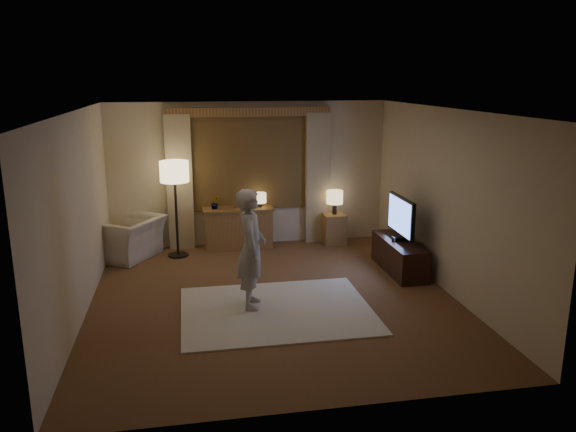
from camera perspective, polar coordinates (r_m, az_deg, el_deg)
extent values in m
cube|color=brown|center=(7.95, -1.48, -8.44)|extent=(5.00, 5.50, 0.02)
cube|color=silver|center=(7.36, -1.61, 10.78)|extent=(5.00, 5.50, 0.02)
cube|color=beige|center=(10.23, -3.94, 4.26)|extent=(5.00, 0.02, 2.60)
cube|color=beige|center=(4.95, 3.44, -6.39)|extent=(5.00, 0.02, 2.60)
cube|color=beige|center=(7.59, -20.61, -0.04)|extent=(0.02, 5.50, 2.60)
cube|color=beige|center=(8.30, 15.85, 1.48)|extent=(0.02, 5.50, 2.60)
cube|color=black|center=(10.16, -3.94, 5.62)|extent=(2.00, 0.01, 1.70)
cube|color=brown|center=(10.15, -3.94, 5.61)|extent=(2.08, 0.04, 1.78)
cube|color=tan|center=(10.08, -10.95, 3.31)|extent=(0.45, 0.12, 2.40)
cube|color=tan|center=(10.35, 3.04, 3.83)|extent=(0.45, 0.12, 2.40)
cube|color=brown|center=(10.01, -3.99, 10.51)|extent=(2.90, 0.14, 0.16)
cube|color=beige|center=(7.55, -1.16, -9.53)|extent=(2.50, 2.00, 0.02)
cube|color=brown|center=(10.16, -5.05, -1.32)|extent=(1.20, 0.40, 0.70)
cube|color=brown|center=(10.05, -5.11, 1.15)|extent=(0.16, 0.02, 0.20)
imported|color=#999999|center=(10.01, -7.39, 1.34)|extent=(0.17, 0.13, 0.30)
cylinder|color=black|center=(10.10, -2.84, 1.03)|extent=(0.08, 0.08, 0.12)
cylinder|color=#F3D491|center=(10.07, -2.85, 1.86)|extent=(0.22, 0.22, 0.18)
cylinder|color=black|center=(9.93, -11.08, -3.90)|extent=(0.35, 0.35, 0.03)
cylinder|color=black|center=(9.76, -11.25, -0.31)|extent=(0.04, 0.04, 1.32)
cylinder|color=#F3D491|center=(9.59, -11.48, 4.45)|extent=(0.48, 0.48, 0.35)
imported|color=beige|center=(9.94, -15.91, -2.17)|extent=(1.35, 1.40, 0.70)
cube|color=brown|center=(10.43, 4.71, -1.30)|extent=(0.40, 0.40, 0.56)
cylinder|color=black|center=(10.34, 4.75, 0.73)|extent=(0.08, 0.08, 0.20)
cylinder|color=#F3D491|center=(10.29, 4.77, 1.92)|extent=(0.30, 0.30, 0.24)
cube|color=black|center=(9.12, 11.23, -3.99)|extent=(0.45, 1.40, 0.50)
cube|color=black|center=(9.03, 11.31, -2.29)|extent=(0.24, 0.11, 0.07)
cube|color=black|center=(8.94, 11.43, 0.02)|extent=(0.05, 0.98, 0.60)
cube|color=#5577E9|center=(8.93, 11.23, 0.01)|extent=(0.00, 0.91, 0.54)
imported|color=#B9B1AA|center=(7.40, -3.75, -3.33)|extent=(0.46, 0.63, 1.60)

